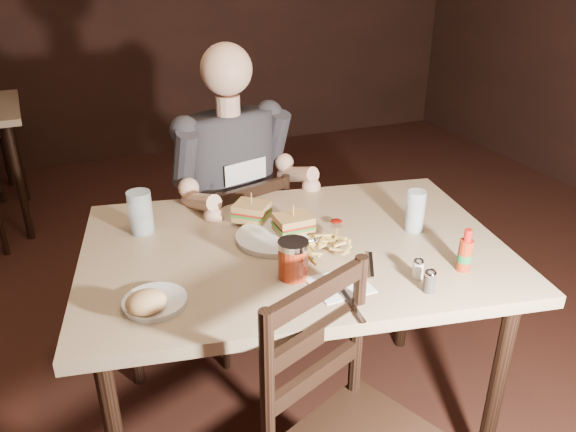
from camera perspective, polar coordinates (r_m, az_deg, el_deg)
name	(u,v)px	position (r m, az deg, el deg)	size (l,w,h in m)	color
room_shell	(269,57)	(1.37, -1.95, 15.81)	(7.00, 7.00, 7.00)	black
main_table	(294,264)	(1.84, 0.59, -4.87)	(1.47, 1.11, 0.77)	tan
chair_far	(234,260)	(2.45, -5.50, -4.43)	(0.38, 0.41, 0.82)	black
diner	(235,162)	(2.22, -5.36, 5.50)	(0.52, 0.41, 0.90)	#28272B
dinner_plate	(275,238)	(1.83, -1.36, -2.27)	(0.25, 0.25, 0.01)	white
sandwich_left	(252,206)	(1.92, -3.72, 0.99)	(0.11, 0.09, 0.10)	tan
sandwich_right	(293,219)	(1.83, 0.55, -0.26)	(0.12, 0.10, 0.10)	tan
fries_pile	(319,246)	(1.74, 3.22, -3.02)	(0.25, 0.17, 0.04)	#E0B855
ketchup_dollop	(336,221)	(1.92, 4.94, -0.53)	(0.04, 0.04, 0.01)	maroon
glass_left	(140,212)	(1.92, -14.76, 0.37)	(0.08, 0.08, 0.15)	silver
glass_right	(415,211)	(1.91, 12.81, 0.48)	(0.06, 0.06, 0.14)	silver
hot_sauce	(466,250)	(1.72, 17.60, -3.32)	(0.04, 0.04, 0.13)	maroon
salt_shaker	(418,269)	(1.66, 13.06, -5.24)	(0.03, 0.03, 0.06)	white
pepper_shaker	(430,281)	(1.61, 14.20, -6.45)	(0.04, 0.04, 0.06)	#38332D
syrup_dispenser	(293,259)	(1.61, 0.53, -4.44)	(0.09, 0.09, 0.12)	maroon
napkin	(340,285)	(1.61, 5.29, -6.98)	(0.16, 0.15, 0.00)	white
knife	(349,300)	(1.54, 6.22, -8.51)	(0.01, 0.21, 0.00)	silver
fork	(371,264)	(1.71, 8.47, -4.90)	(0.01, 0.15, 0.00)	silver
side_plate	(155,303)	(1.56, -13.35, -8.60)	(0.17, 0.17, 0.01)	white
bread_roll	(146,302)	(1.50, -14.22, -8.47)	(0.11, 0.09, 0.06)	tan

